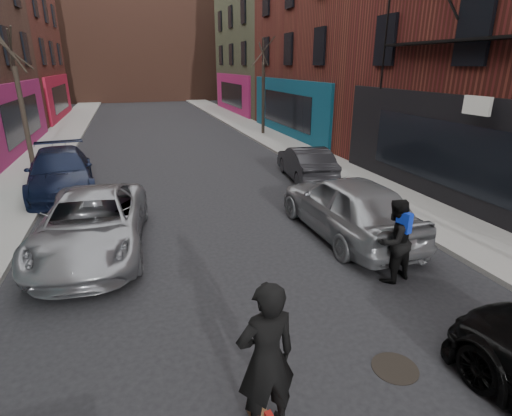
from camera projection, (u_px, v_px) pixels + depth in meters
sidewalk_left at (68, 129)px, 27.94m from camera, size 2.50×84.00×0.13m
sidewalk_right at (240, 122)px, 31.47m from camera, size 2.50×84.00×0.13m
building_far at (138, 42)px, 50.68m from camera, size 40.00×10.00×14.00m
tree_left_far at (19, 90)px, 16.07m from camera, size 2.00×2.00×6.50m
tree_right_far at (263, 78)px, 24.90m from camera, size 2.00×2.00×6.80m
parked_left_far at (92, 223)px, 9.67m from camera, size 2.83×5.40×1.45m
parked_left_end at (60, 172)px, 14.18m from camera, size 2.71×5.43×1.51m
parked_right_far at (348, 206)px, 10.54m from camera, size 2.09×4.98×1.68m
parked_right_end at (306, 163)px, 15.80m from camera, size 1.92×4.21×1.34m
skateboarder at (266, 359)px, 4.66m from camera, size 0.78×0.55×2.03m
pedestrian at (394, 241)px, 8.27m from camera, size 1.03×0.89×1.81m
manhole at (395, 368)px, 6.07m from camera, size 0.85×0.85×0.01m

